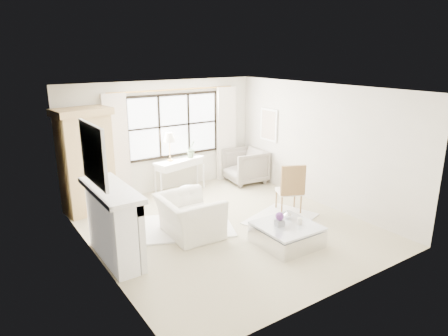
{
  "coord_description": "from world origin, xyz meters",
  "views": [
    {
      "loc": [
        -4.11,
        -6.0,
        3.34
      ],
      "look_at": [
        0.08,
        0.2,
        1.16
      ],
      "focal_mm": 32.0,
      "sensor_mm": 36.0,
      "label": 1
    }
  ],
  "objects_px": {
    "console_table": "(180,175)",
    "armoire": "(86,161)",
    "club_armchair": "(189,216)",
    "coffee_table": "(287,235)"
  },
  "relations": [
    {
      "from": "armoire",
      "to": "console_table",
      "type": "bearing_deg",
      "value": -4.91
    },
    {
      "from": "club_armchair",
      "to": "console_table",
      "type": "bearing_deg",
      "value": -21.21
    },
    {
      "from": "console_table",
      "to": "club_armchair",
      "type": "height_order",
      "value": "console_table"
    },
    {
      "from": "club_armchair",
      "to": "armoire",
      "type": "bearing_deg",
      "value": 31.47
    },
    {
      "from": "armoire",
      "to": "coffee_table",
      "type": "xyz_separation_m",
      "value": [
        2.47,
        -3.54,
        -0.96
      ]
    },
    {
      "from": "console_table",
      "to": "armoire",
      "type": "bearing_deg",
      "value": 169.0
    },
    {
      "from": "armoire",
      "to": "club_armchair",
      "type": "height_order",
      "value": "armoire"
    },
    {
      "from": "armoire",
      "to": "coffee_table",
      "type": "distance_m",
      "value": 4.42
    },
    {
      "from": "club_armchair",
      "to": "coffee_table",
      "type": "relative_size",
      "value": 1.16
    },
    {
      "from": "coffee_table",
      "to": "club_armchair",
      "type": "bearing_deg",
      "value": 134.42
    }
  ]
}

